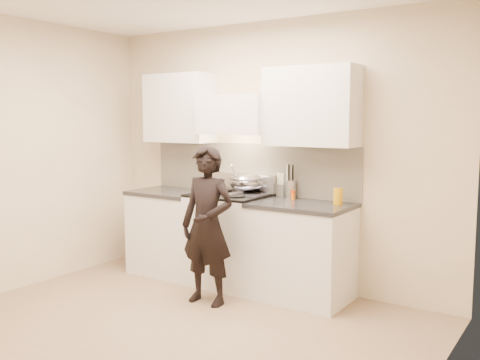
% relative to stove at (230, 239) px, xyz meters
% --- Properties ---
extents(ground_plane, '(4.00, 4.00, 0.00)m').
position_rel_stove_xyz_m(ground_plane, '(0.30, -1.42, -0.47)').
color(ground_plane, '#8A7055').
extents(room_shell, '(4.04, 3.54, 2.70)m').
position_rel_stove_xyz_m(room_shell, '(0.24, -1.05, 1.12)').
color(room_shell, beige).
rests_on(room_shell, ground).
extents(stove, '(0.76, 0.65, 0.96)m').
position_rel_stove_xyz_m(stove, '(0.00, 0.00, 0.00)').
color(stove, white).
rests_on(stove, ground).
extents(counter_right, '(0.92, 0.67, 0.92)m').
position_rel_stove_xyz_m(counter_right, '(0.83, 0.00, -0.01)').
color(counter_right, silver).
rests_on(counter_right, ground).
extents(counter_left, '(0.82, 0.67, 0.92)m').
position_rel_stove_xyz_m(counter_left, '(-0.78, 0.00, -0.01)').
color(counter_left, silver).
rests_on(counter_left, ground).
extents(wok, '(0.38, 0.46, 0.30)m').
position_rel_stove_xyz_m(wok, '(0.12, 0.14, 0.59)').
color(wok, '#A5A5AF').
rests_on(wok, stove).
extents(stock_pot, '(0.34, 0.29, 0.16)m').
position_rel_stove_xyz_m(stock_pot, '(-0.14, -0.14, 0.57)').
color(stock_pot, '#A5A5AF').
rests_on(stock_pot, stove).
extents(utensil_crock, '(0.13, 0.13, 0.34)m').
position_rel_stove_xyz_m(utensil_crock, '(0.57, 0.24, 0.55)').
color(utensil_crock, '#A8A8AB').
rests_on(utensil_crock, counter_right).
extents(spice_jar, '(0.04, 0.04, 0.09)m').
position_rel_stove_xyz_m(spice_jar, '(0.65, 0.16, 0.49)').
color(spice_jar, '#DF5E0B').
rests_on(spice_jar, counter_right).
extents(oil_glass, '(0.09, 0.09, 0.15)m').
position_rel_stove_xyz_m(oil_glass, '(1.14, 0.13, 0.52)').
color(oil_glass, '#C68D09').
rests_on(oil_glass, counter_right).
extents(person, '(0.55, 0.38, 1.47)m').
position_rel_stove_xyz_m(person, '(0.16, -0.59, 0.26)').
color(person, black).
rests_on(person, ground).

